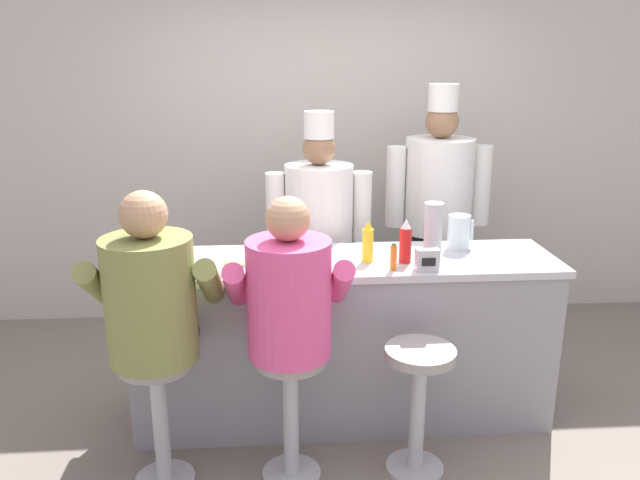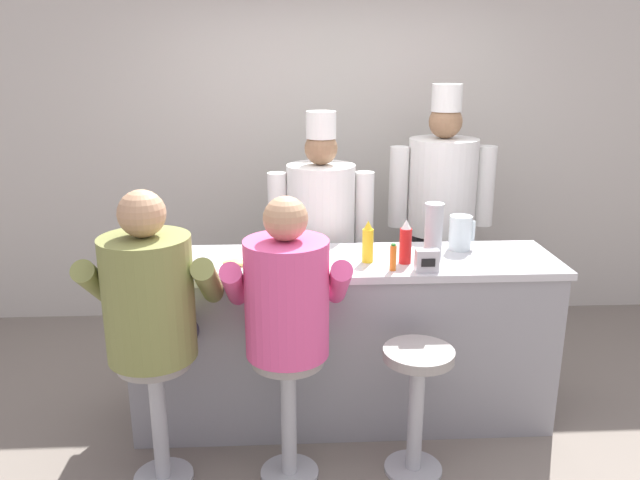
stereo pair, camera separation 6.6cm
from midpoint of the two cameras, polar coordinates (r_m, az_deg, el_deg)
The scene contains 18 objects.
ground_plane at distance 3.61m, azimuth 3.04°, elevation -18.11°, with size 20.00×20.00×0.00m, color slate.
wall_back at distance 4.90m, azimuth 0.99°, elevation 8.32°, with size 10.00×0.06×2.70m.
diner_counter at distance 3.63m, azimuth 2.66°, elevation -9.03°, with size 2.37×0.61×0.97m.
ketchup_bottle_red at distance 3.38m, azimuth 8.38°, elevation -0.25°, with size 0.07×0.07×0.24m.
mustard_bottle_yellow at distance 3.37m, azimuth 4.95°, elevation -0.25°, with size 0.06×0.06×0.23m.
hot_sauce_bottle_orange at distance 3.26m, azimuth 7.27°, elevation -1.61°, with size 0.03×0.03×0.15m.
water_pitcher_clear at distance 3.68m, azimuth 13.21°, elevation 0.65°, with size 0.15×0.13×0.20m.
breakfast_plate at distance 3.30m, azimuth -7.27°, elevation -2.41°, with size 0.27×0.27×0.05m.
cereal_bowl at distance 3.45m, azimuth -14.34°, elevation -1.70°, with size 0.13×0.13×0.06m.
coffee_mug_white at distance 3.29m, azimuth -15.74°, elevation -2.34°, with size 0.13×0.08×0.10m.
coffee_mug_blue at distance 3.43m, azimuth -2.19°, elevation -1.15°, with size 0.14×0.09×0.08m.
cup_stack_steel at distance 3.44m, azimuth 10.87°, elevation 0.74°, with size 0.11×0.11×0.32m.
napkin_dispenser_chrome at distance 3.28m, azimuth 10.31°, elevation -1.87°, with size 0.12×0.07×0.12m.
diner_seated_olive at distance 3.03m, azimuth -14.58°, elevation -5.77°, with size 0.63×0.62×1.49m.
diner_seated_pink at distance 2.97m, azimuth -2.40°, elevation -6.02°, with size 0.60×0.60×1.45m.
empty_stool_round at distance 3.21m, azimuth 9.44°, elevation -13.49°, with size 0.35×0.35×0.68m.
cook_in_whites_near at distance 4.01m, azimuth 0.56°, elevation 0.57°, with size 0.67×0.43×1.72m.
cook_in_whites_far at distance 4.41m, azimuth 11.39°, elevation 2.81°, with size 0.73×0.47×1.87m.
Camera 2 is at (-0.30, -2.95, 2.05)m, focal length 35.00 mm.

